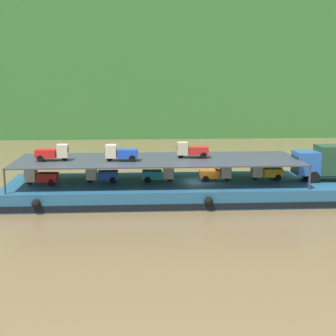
# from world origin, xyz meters

# --- Properties ---
(ground_plane) EXTENTS (400.00, 400.00, 0.00)m
(ground_plane) POSITION_xyz_m (0.00, 0.00, 0.00)
(ground_plane) COLOR brown
(hillside_far_bank) EXTENTS (119.39, 41.02, 32.68)m
(hillside_far_bank) POSITION_xyz_m (0.00, 61.59, 18.41)
(hillside_far_bank) COLOR #387533
(hillside_far_bank) RESTS_ON ground
(cargo_barge) EXTENTS (33.54, 9.34, 1.50)m
(cargo_barge) POSITION_xyz_m (0.00, -0.02, 0.75)
(cargo_barge) COLOR #23567A
(cargo_barge) RESTS_ON ground
(covered_lorry) EXTENTS (7.87, 2.33, 3.10)m
(covered_lorry) POSITION_xyz_m (11.79, -0.35, 3.19)
(covered_lorry) COLOR #285BA3
(covered_lorry) RESTS_ON cargo_barge
(cargo_rack) EXTENTS (24.34, 7.96, 2.00)m
(cargo_rack) POSITION_xyz_m (-3.80, 0.00, 3.44)
(cargo_rack) COLOR #383D47
(cargo_rack) RESTS_ON cargo_barge
(mini_truck_lower_stern) EXTENTS (2.79, 1.28, 1.38)m
(mini_truck_lower_stern) POSITION_xyz_m (-13.75, -0.51, 2.19)
(mini_truck_lower_stern) COLOR red
(mini_truck_lower_stern) RESTS_ON cargo_barge
(mini_truck_lower_aft) EXTENTS (2.75, 1.22, 1.38)m
(mini_truck_lower_aft) POSITION_xyz_m (-8.69, 0.08, 2.19)
(mini_truck_lower_aft) COLOR #1E47B7
(mini_truck_lower_aft) RESTS_ON cargo_barge
(mini_truck_lower_mid) EXTENTS (2.77, 1.25, 1.38)m
(mini_truck_lower_mid) POSITION_xyz_m (-3.74, 0.04, 2.19)
(mini_truck_lower_mid) COLOR teal
(mini_truck_lower_mid) RESTS_ON cargo_barge
(mini_truck_lower_fore) EXTENTS (2.76, 1.24, 1.38)m
(mini_truck_lower_fore) POSITION_xyz_m (1.31, 0.08, 2.19)
(mini_truck_lower_fore) COLOR orange
(mini_truck_lower_fore) RESTS_ON cargo_barge
(mini_truck_lower_bow) EXTENTS (2.75, 1.22, 1.38)m
(mini_truck_lower_bow) POSITION_xyz_m (5.84, 0.35, 2.19)
(mini_truck_lower_bow) COLOR gold
(mini_truck_lower_bow) RESTS_ON cargo_barge
(mini_truck_upper_stern) EXTENTS (2.77, 1.25, 1.38)m
(mini_truck_upper_stern) POSITION_xyz_m (-12.73, -0.29, 4.19)
(mini_truck_upper_stern) COLOR red
(mini_truck_upper_stern) RESTS_ON cargo_rack
(mini_truck_upper_mid) EXTENTS (2.78, 1.27, 1.38)m
(mini_truck_upper_mid) POSITION_xyz_m (-6.94, -0.76, 4.19)
(mini_truck_upper_mid) COLOR #1E47B7
(mini_truck_upper_mid) RESTS_ON cargo_rack
(mini_truck_upper_fore) EXTENTS (2.79, 1.29, 1.38)m
(mini_truck_upper_fore) POSITION_xyz_m (-0.78, 0.51, 4.19)
(mini_truck_upper_fore) COLOR red
(mini_truck_upper_fore) RESTS_ON cargo_rack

